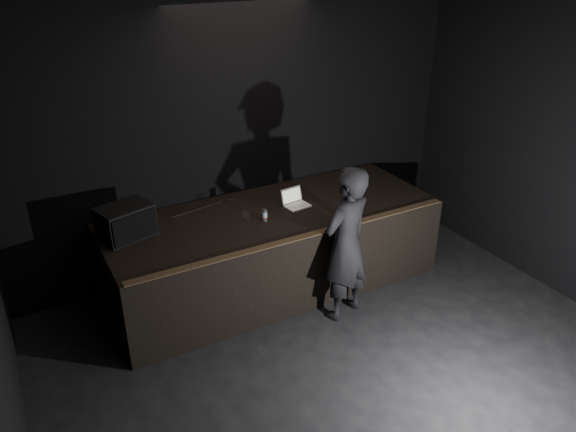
{
  "coord_description": "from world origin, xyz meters",
  "views": [
    {
      "loc": [
        -2.74,
        -2.63,
        3.95
      ],
      "look_at": [
        -0.02,
        2.3,
        1.14
      ],
      "focal_mm": 35.0,
      "sensor_mm": 36.0,
      "label": 1
    }
  ],
  "objects_px": {
    "stage_riser": "(273,249)",
    "beer_can": "(265,215)",
    "laptop": "(295,201)",
    "person": "(346,244)",
    "stage_monitor": "(126,222)"
  },
  "relations": [
    {
      "from": "stage_riser",
      "to": "beer_can",
      "type": "height_order",
      "value": "beer_can"
    },
    {
      "from": "stage_riser",
      "to": "stage_monitor",
      "type": "xyz_separation_m",
      "value": [
        -1.67,
        0.22,
        0.68
      ]
    },
    {
      "from": "beer_can",
      "to": "person",
      "type": "height_order",
      "value": "person"
    },
    {
      "from": "stage_riser",
      "to": "laptop",
      "type": "distance_m",
      "value": 0.65
    },
    {
      "from": "laptop",
      "to": "person",
      "type": "height_order",
      "value": "person"
    },
    {
      "from": "stage_riser",
      "to": "stage_monitor",
      "type": "relative_size",
      "value": 6.3
    },
    {
      "from": "stage_riser",
      "to": "stage_monitor",
      "type": "bearing_deg",
      "value": 172.45
    },
    {
      "from": "laptop",
      "to": "person",
      "type": "relative_size",
      "value": 0.18
    },
    {
      "from": "beer_can",
      "to": "person",
      "type": "xyz_separation_m",
      "value": [
        0.6,
        -0.79,
        -0.16
      ]
    },
    {
      "from": "stage_riser",
      "to": "laptop",
      "type": "height_order",
      "value": "laptop"
    },
    {
      "from": "beer_can",
      "to": "person",
      "type": "distance_m",
      "value": 1.01
    },
    {
      "from": "person",
      "to": "stage_riser",
      "type": "bearing_deg",
      "value": -83.55
    },
    {
      "from": "stage_riser",
      "to": "beer_can",
      "type": "distance_m",
      "value": 0.62
    },
    {
      "from": "stage_monitor",
      "to": "laptop",
      "type": "height_order",
      "value": "stage_monitor"
    },
    {
      "from": "stage_monitor",
      "to": "person",
      "type": "bearing_deg",
      "value": -44.76
    }
  ]
}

